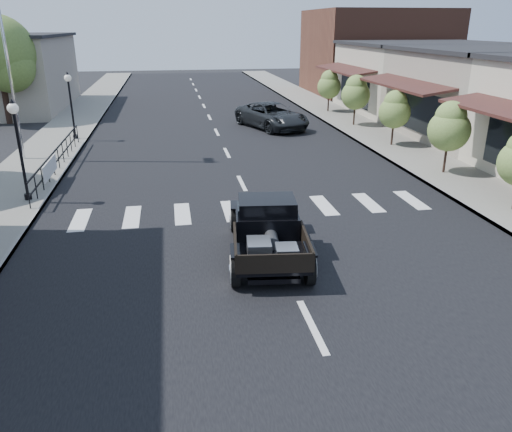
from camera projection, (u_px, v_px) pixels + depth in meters
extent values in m
plane|color=black|center=(281.00, 263.00, 12.97)|extent=(120.00, 120.00, 0.00)
cube|color=black|center=(220.00, 140.00, 26.77)|extent=(14.00, 80.00, 0.02)
cube|color=gray|center=(54.00, 145.00, 25.39)|extent=(3.00, 80.00, 0.15)
cube|color=gray|center=(370.00, 133.00, 28.09)|extent=(3.00, 80.00, 0.15)
cube|color=#A69D8B|center=(504.00, 96.00, 26.51)|extent=(10.00, 9.00, 4.50)
cube|color=beige|center=(423.00, 79.00, 34.78)|extent=(10.00, 9.00, 4.50)
cube|color=brown|center=(375.00, 53.00, 43.61)|extent=(11.00, 10.00, 7.00)
cylinder|color=silver|center=(1.00, 20.00, 20.41)|extent=(0.12, 0.12, 11.62)
imported|color=black|center=(272.00, 116.00, 29.51)|extent=(4.19, 5.83, 1.47)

